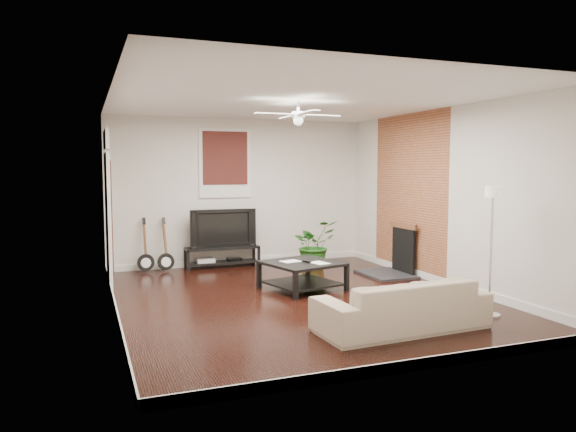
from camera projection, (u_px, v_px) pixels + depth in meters
The scene contains 14 objects.
room at pixel (298, 201), 7.63m from camera, with size 5.01×6.01×2.81m.
brick_accent at pixel (409, 195), 9.44m from camera, with size 0.02×2.20×2.80m, color #995531.
fireplace at pixel (394, 249), 9.42m from camera, with size 0.80×1.10×0.92m, color black.
window_back at pixel (225, 163), 10.24m from camera, with size 1.00×0.06×1.30m, color #39150F.
door_left at pixel (109, 207), 8.54m from camera, with size 0.08×1.00×2.50m, color white.
tv_stand at pixel (222, 257), 10.17m from camera, with size 1.39×0.37×0.39m, color black.
tv at pixel (222, 228), 10.14m from camera, with size 1.24×0.16×0.71m, color black.
coffee_table at pixel (302, 276), 8.28m from camera, with size 1.02×1.02×0.43m, color black.
sofa at pixel (402, 305), 6.21m from camera, with size 2.01×0.79×0.59m, color tan.
floor_lamp at pixel (491, 251), 6.73m from camera, with size 0.27×0.27×1.64m, color silver, non-canonical shape.
potted_plant at pixel (314, 244), 10.05m from camera, with size 0.81×0.70×0.90m, color #21621C.
guitar_left at pixel (145, 245), 9.62m from camera, with size 0.30×0.21×0.98m, color black, non-canonical shape.
guitar_right at pixel (166, 245), 9.72m from camera, with size 0.30×0.21×0.98m, color black, non-canonical shape.
ceiling_fan at pixel (298, 115), 7.52m from camera, with size 1.24×1.24×0.32m, color white, non-canonical shape.
Camera 1 is at (-2.83, -7.07, 1.85)m, focal length 33.76 mm.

